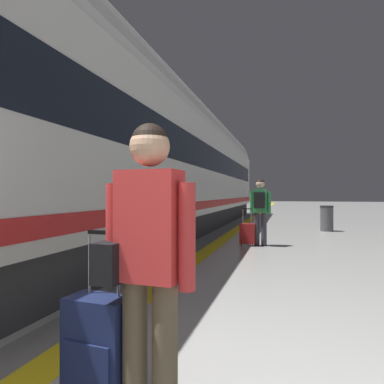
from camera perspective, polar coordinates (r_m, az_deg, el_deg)
The scene contains 8 objects.
safety_line_strip at distance 10.75m, azimuth 5.81°, elevation -7.41°, with size 0.36×80.00×0.01m, color yellow.
tactile_edge_band at distance 10.80m, azimuth 4.18°, elevation -7.38°, with size 0.58×80.00×0.01m, color slate.
high_speed_train at distance 8.87m, azimuth -10.57°, elevation 7.26°, with size 2.94×32.04×4.97m.
traveller_foreground at distance 1.96m, azimuth -7.53°, elevation -10.27°, with size 0.56×0.30×1.74m.
rolling_suitcase_foreground at distance 2.32m, azimuth -15.43°, elevation -24.45°, with size 0.40×0.27×1.12m.
passenger_near at distance 8.97m, azimuth 11.29°, elevation -2.32°, with size 0.53×0.35×1.72m.
suitcase_near at distance 8.94m, azimuth 9.19°, elevation -6.85°, with size 0.38×0.24×0.96m.
waste_bin at distance 13.13m, azimuth 21.54°, elevation -4.10°, with size 0.46×0.46×0.91m.
Camera 1 is at (0.92, -0.51, 1.35)m, focal length 32.01 mm.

